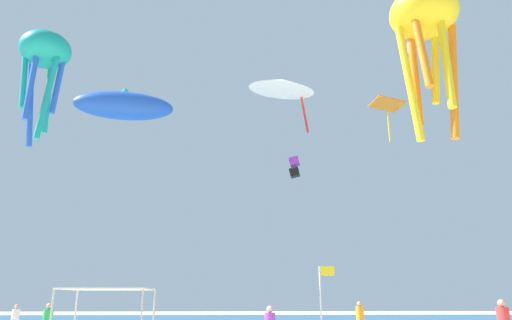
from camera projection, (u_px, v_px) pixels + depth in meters
name	position (u px, v px, depth m)	size (l,w,h in m)	color
ocean_strip	(235.00, 319.00, 42.72)	(110.00, 23.02, 0.03)	#28608C
canopy_tent	(108.00, 291.00, 18.04)	(3.22, 2.66, 2.23)	#B2B2B7
person_near_tent	(360.00, 315.00, 24.76)	(0.41, 0.45, 1.71)	slate
person_rightmost	(15.00, 318.00, 23.24)	(0.37, 0.37, 1.57)	brown
banner_flag	(322.00, 298.00, 17.87)	(0.61, 0.06, 3.05)	silver
kite_octopus_yellow	(424.00, 21.00, 22.01)	(4.42, 4.42, 7.43)	yellow
kite_diamond_orange	(387.00, 106.00, 42.86)	(2.95, 2.97, 3.83)	orange
kite_box_purple	(294.00, 167.00, 42.84)	(1.13, 1.02, 1.94)	purple
kite_parafoil_pink	(422.00, 29.00, 30.63)	(1.13, 3.71, 2.27)	pink
kite_delta_white	(282.00, 85.00, 34.57)	(6.70, 6.72, 4.30)	white
kite_inflatable_blue	(124.00, 105.00, 40.41)	(8.73, 4.14, 3.26)	blue
kite_octopus_teal	(45.00, 55.00, 23.89)	(3.24, 3.24, 5.92)	teal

